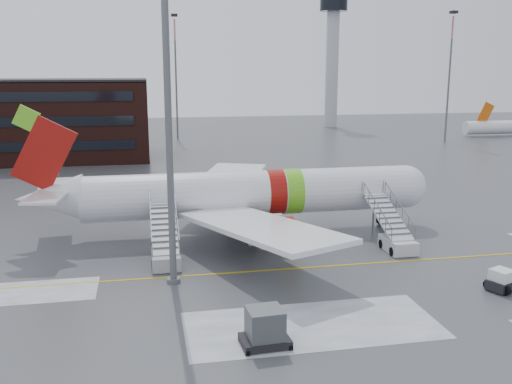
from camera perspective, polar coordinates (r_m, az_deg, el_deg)
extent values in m
plane|color=#494C4F|center=(42.96, 9.51, -6.72)|extent=(260.00, 260.00, 0.00)
cylinder|color=white|center=(48.43, -0.46, -0.09)|extent=(28.00, 3.80, 3.80)
sphere|color=white|center=(52.79, 14.65, 0.54)|extent=(3.80, 3.80, 3.80)
cube|color=black|center=(53.15, 15.70, 1.11)|extent=(1.09, 1.60, 0.97)
cone|color=white|center=(48.19, -20.00, -0.59)|extent=(5.20, 3.72, 3.72)
cube|color=#96100B|center=(47.59, -20.43, 3.57)|extent=(5.27, 0.30, 6.09)
cube|color=#6CCD20|center=(47.48, -22.00, 6.84)|extent=(2.16, 0.26, 2.16)
cube|color=white|center=(50.54, -19.40, 0.78)|extent=(3.07, 4.85, 0.18)
cube|color=white|center=(45.51, -20.29, -0.50)|extent=(3.07, 4.85, 0.18)
cube|color=white|center=(56.60, -3.05, 1.08)|extent=(10.72, 15.97, 1.13)
cube|color=white|center=(40.29, 0.39, -3.51)|extent=(10.72, 15.97, 1.13)
cylinder|color=white|center=(53.93, -0.96, -0.94)|extent=(3.40, 2.10, 2.10)
cylinder|color=white|center=(44.06, 1.44, -3.95)|extent=(3.40, 2.10, 2.10)
cylinder|color=#595B60|center=(52.53, 12.53, -2.32)|extent=(0.20, 0.20, 1.80)
cylinder|color=black|center=(52.65, 12.51, -2.79)|extent=(0.90, 0.56, 0.90)
cylinder|color=black|center=(51.36, -1.50, -2.88)|extent=(0.90, 0.56, 0.90)
cylinder|color=black|center=(46.81, -0.51, -4.38)|extent=(0.90, 0.56, 0.90)
cube|color=silver|center=(45.49, 14.02, -5.12)|extent=(2.00, 3.20, 1.00)
cube|color=silver|center=(46.87, 13.05, -2.43)|extent=(1.90, 5.87, 2.52)
cube|color=silver|center=(49.55, 11.57, -0.18)|extent=(1.90, 1.40, 0.15)
cylinder|color=#595B60|center=(49.57, 11.66, -2.19)|extent=(0.16, 0.16, 3.40)
cylinder|color=black|center=(44.32, 13.49, -5.82)|extent=(0.25, 0.70, 0.70)
cylinder|color=black|center=(46.79, 14.49, -4.91)|extent=(0.25, 0.70, 0.70)
cube|color=#A0A3A7|center=(41.40, -9.00, -6.63)|extent=(2.00, 3.20, 1.00)
cube|color=#A0A3A7|center=(42.91, -9.18, -3.62)|extent=(1.90, 5.87, 2.52)
cube|color=#A0A3A7|center=(45.81, -9.39, -1.10)|extent=(1.90, 1.40, 0.15)
cylinder|color=#595B60|center=(45.84, -9.30, -3.28)|extent=(0.16, 0.16, 3.40)
cylinder|color=black|center=(40.50, -10.21, -7.41)|extent=(0.25, 0.70, 0.70)
cylinder|color=black|center=(42.44, -7.82, -6.40)|extent=(0.25, 0.70, 0.70)
cube|color=black|center=(40.19, 23.65, -8.37)|extent=(2.76, 2.14, 0.61)
cube|color=white|center=(39.64, 23.38, -7.68)|extent=(1.60, 1.60, 0.79)
cube|color=black|center=(39.54, 23.41, -7.27)|extent=(1.40, 1.45, 0.13)
cylinder|color=black|center=(39.22, 23.68, -9.01)|extent=(0.47, 0.67, 0.61)
cylinder|color=black|center=(39.84, 22.20, -8.56)|extent=(0.47, 0.67, 0.61)
cylinder|color=black|center=(41.23, 23.60, -7.98)|extent=(0.47, 0.67, 0.61)
cube|color=black|center=(29.97, 0.90, -14.64)|extent=(2.55, 1.93, 0.39)
cube|color=#4E5255|center=(29.58, 0.91, -13.10)|extent=(1.88, 1.77, 1.67)
cylinder|color=black|center=(29.16, -0.99, -15.70)|extent=(0.22, 0.35, 0.33)
cylinder|color=black|center=(30.92, 2.67, -13.99)|extent=(0.22, 0.35, 0.33)
cylinder|color=#595B60|center=(36.23, -8.70, 5.41)|extent=(0.44, 0.44, 19.23)
cylinder|color=#595B60|center=(38.49, -8.24, -8.71)|extent=(0.90, 0.90, 0.30)
cylinder|color=#B2B5BA|center=(140.25, 7.60, 12.18)|extent=(3.00, 3.00, 28.00)
cylinder|color=black|center=(141.02, 7.78, 18.08)|extent=(6.40, 6.40, 3.00)
cylinder|color=#595B60|center=(114.97, 18.66, 9.48)|extent=(0.36, 0.36, 19.20)
cylinder|color=#CC7272|center=(115.12, 19.07, 15.21)|extent=(0.32, 0.32, 4.32)
cube|color=black|center=(115.34, 19.17, 16.63)|extent=(1.20, 1.20, 0.50)
cylinder|color=#595B60|center=(116.22, -7.97, 10.02)|extent=(0.36, 0.36, 19.20)
cylinder|color=#CC7272|center=(116.37, -8.14, 15.69)|extent=(0.32, 0.32, 4.32)
cube|color=black|center=(116.59, -8.18, 17.10)|extent=(1.20, 1.20, 0.50)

